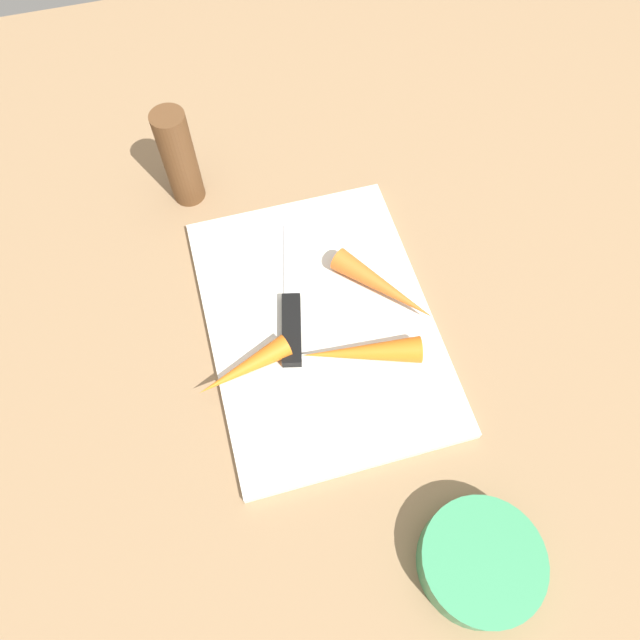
% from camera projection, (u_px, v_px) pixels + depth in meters
% --- Properties ---
extents(ground_plane, '(1.40, 1.40, 0.00)m').
position_uv_depth(ground_plane, '(320.00, 325.00, 0.70)').
color(ground_plane, '#8C6D4C').
extents(cutting_board, '(0.36, 0.26, 0.01)m').
position_uv_depth(cutting_board, '(320.00, 322.00, 0.69)').
color(cutting_board, silver).
rests_on(cutting_board, ground_plane).
extents(knife, '(0.20, 0.07, 0.01)m').
position_uv_depth(knife, '(291.00, 320.00, 0.68)').
color(knife, '#B7B7BC').
rests_on(knife, cutting_board).
extents(carrot_longest, '(0.13, 0.11, 0.03)m').
position_uv_depth(carrot_longest, '(384.00, 287.00, 0.69)').
color(carrot_longest, orange).
rests_on(carrot_longest, cutting_board).
extents(carrot_shortest, '(0.06, 0.11, 0.03)m').
position_uv_depth(carrot_shortest, '(244.00, 368.00, 0.64)').
color(carrot_shortest, orange).
rests_on(carrot_shortest, cutting_board).
extents(carrot_medium, '(0.06, 0.14, 0.03)m').
position_uv_depth(carrot_medium, '(361.00, 352.00, 0.65)').
color(carrot_medium, orange).
rests_on(carrot_medium, cutting_board).
extents(small_bowl, '(0.12, 0.12, 0.04)m').
position_uv_depth(small_bowl, '(480.00, 562.00, 0.56)').
color(small_bowl, '#388C59').
rests_on(small_bowl, ground_plane).
extents(pepper_grinder, '(0.04, 0.04, 0.14)m').
position_uv_depth(pepper_grinder, '(179.00, 158.00, 0.73)').
color(pepper_grinder, brown).
rests_on(pepper_grinder, ground_plane).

